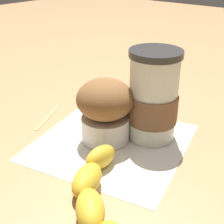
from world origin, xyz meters
TOP-DOWN VIEW (x-y plane):
  - ground_plane at (0.00, 0.00)m, footprint 3.00×3.00m
  - paper_napkin at (0.00, 0.00)m, footprint 0.28×0.28m
  - coffee_cup at (-0.06, 0.04)m, footprint 0.08×0.08m
  - muffin at (0.00, -0.01)m, footprint 0.09×0.09m
  - banana at (0.12, 0.08)m, footprint 0.15×0.15m
  - wooden_stirrer at (0.01, -0.15)m, footprint 0.10×0.05m

SIDE VIEW (x-z plane):
  - ground_plane at x=0.00m, z-range 0.00..0.00m
  - paper_napkin at x=0.00m, z-range 0.00..0.00m
  - wooden_stirrer at x=0.01m, z-range 0.00..0.00m
  - banana at x=0.12m, z-range 0.00..0.04m
  - muffin at x=0.00m, z-range 0.01..0.11m
  - coffee_cup at x=-0.06m, z-range 0.00..0.15m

